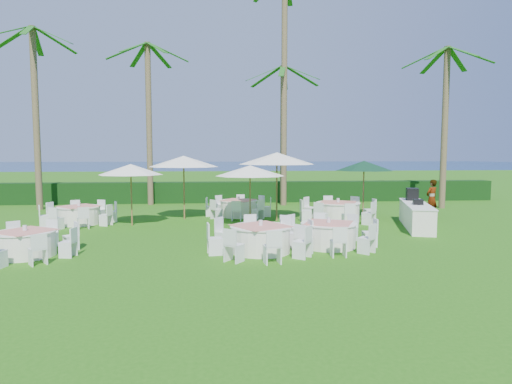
{
  "coord_description": "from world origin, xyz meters",
  "views": [
    {
      "loc": [
        0.18,
        -13.17,
        2.8
      ],
      "look_at": [
        1.78,
        3.87,
        1.3
      ],
      "focal_mm": 30.0,
      "sensor_mm": 36.0,
      "label": 1
    }
  ],
  "objects_px": {
    "banquet_table_d": "(79,215)",
    "banquet_table_a": "(25,243)",
    "banquet_table_f": "(338,211)",
    "buffet_table": "(416,214)",
    "umbrella_a": "(131,170)",
    "umbrella_d": "(277,158)",
    "umbrella_green": "(364,166)",
    "umbrella_c": "(184,161)",
    "umbrella_b": "(250,171)",
    "staff_person": "(432,198)",
    "banquet_table_e": "(239,208)",
    "banquet_table_c": "(328,234)",
    "banquet_table_b": "(261,238)"
  },
  "relations": [
    {
      "from": "banquet_table_f",
      "to": "umbrella_a",
      "type": "relative_size",
      "value": 1.28
    },
    {
      "from": "banquet_table_f",
      "to": "buffet_table",
      "type": "xyz_separation_m",
      "value": [
        2.57,
        -1.75,
        0.08
      ]
    },
    {
      "from": "umbrella_green",
      "to": "banquet_table_c",
      "type": "bearing_deg",
      "value": -118.21
    },
    {
      "from": "banquet_table_e",
      "to": "umbrella_d",
      "type": "bearing_deg",
      "value": -42.37
    },
    {
      "from": "banquet_table_b",
      "to": "banquet_table_f",
      "type": "bearing_deg",
      "value": 54.59
    },
    {
      "from": "banquet_table_f",
      "to": "staff_person",
      "type": "height_order",
      "value": "staff_person"
    },
    {
      "from": "umbrella_b",
      "to": "staff_person",
      "type": "bearing_deg",
      "value": 12.74
    },
    {
      "from": "banquet_table_c",
      "to": "umbrella_a",
      "type": "relative_size",
      "value": 1.18
    },
    {
      "from": "banquet_table_b",
      "to": "umbrella_c",
      "type": "relative_size",
      "value": 1.04
    },
    {
      "from": "umbrella_d",
      "to": "umbrella_green",
      "type": "xyz_separation_m",
      "value": [
        3.98,
        0.56,
        -0.33
      ]
    },
    {
      "from": "banquet_table_e",
      "to": "staff_person",
      "type": "bearing_deg",
      "value": -6.07
    },
    {
      "from": "banquet_table_f",
      "to": "umbrella_c",
      "type": "xyz_separation_m",
      "value": [
        -6.48,
        1.15,
        2.08
      ]
    },
    {
      "from": "umbrella_b",
      "to": "umbrella_green",
      "type": "relative_size",
      "value": 1.04
    },
    {
      "from": "banquet_table_f",
      "to": "umbrella_green",
      "type": "bearing_deg",
      "value": 34.16
    },
    {
      "from": "banquet_table_a",
      "to": "umbrella_b",
      "type": "bearing_deg",
      "value": 33.25
    },
    {
      "from": "banquet_table_f",
      "to": "buffet_table",
      "type": "bearing_deg",
      "value": -34.22
    },
    {
      "from": "banquet_table_e",
      "to": "umbrella_d",
      "type": "distance_m",
      "value": 3.07
    },
    {
      "from": "umbrella_d",
      "to": "staff_person",
      "type": "distance_m",
      "value": 7.37
    },
    {
      "from": "banquet_table_d",
      "to": "umbrella_c",
      "type": "distance_m",
      "value": 4.73
    },
    {
      "from": "banquet_table_c",
      "to": "umbrella_b",
      "type": "distance_m",
      "value": 4.76
    },
    {
      "from": "banquet_table_b",
      "to": "banquet_table_e",
      "type": "distance_m",
      "value": 7.23
    },
    {
      "from": "buffet_table",
      "to": "staff_person",
      "type": "xyz_separation_m",
      "value": [
        2.02,
        2.65,
        0.34
      ]
    },
    {
      "from": "banquet_table_b",
      "to": "buffet_table",
      "type": "bearing_deg",
      "value": 29.67
    },
    {
      "from": "umbrella_b",
      "to": "banquet_table_f",
      "type": "bearing_deg",
      "value": 14.65
    },
    {
      "from": "banquet_table_f",
      "to": "umbrella_b",
      "type": "xyz_separation_m",
      "value": [
        -3.79,
        -0.99,
        1.75
      ]
    },
    {
      "from": "banquet_table_c",
      "to": "umbrella_green",
      "type": "distance_m",
      "value": 6.92
    },
    {
      "from": "banquet_table_f",
      "to": "buffet_table",
      "type": "height_order",
      "value": "buffet_table"
    },
    {
      "from": "banquet_table_d",
      "to": "umbrella_a",
      "type": "height_order",
      "value": "umbrella_a"
    },
    {
      "from": "banquet_table_a",
      "to": "staff_person",
      "type": "distance_m",
      "value": 16.18
    },
    {
      "from": "banquet_table_b",
      "to": "umbrella_green",
      "type": "bearing_deg",
      "value": 50.39
    },
    {
      "from": "umbrella_a",
      "to": "buffet_table",
      "type": "distance_m",
      "value": 11.21
    },
    {
      "from": "umbrella_d",
      "to": "staff_person",
      "type": "xyz_separation_m",
      "value": [
        7.13,
        0.49,
        -1.8
      ]
    },
    {
      "from": "banquet_table_c",
      "to": "banquet_table_f",
      "type": "bearing_deg",
      "value": 70.72
    },
    {
      "from": "staff_person",
      "to": "umbrella_a",
      "type": "bearing_deg",
      "value": -18.67
    },
    {
      "from": "banquet_table_e",
      "to": "umbrella_b",
      "type": "relative_size",
      "value": 1.11
    },
    {
      "from": "banquet_table_e",
      "to": "buffet_table",
      "type": "relative_size",
      "value": 0.73
    },
    {
      "from": "umbrella_b",
      "to": "umbrella_c",
      "type": "relative_size",
      "value": 0.91
    },
    {
      "from": "banquet_table_b",
      "to": "staff_person",
      "type": "xyz_separation_m",
      "value": [
        8.43,
        6.3,
        0.43
      ]
    },
    {
      "from": "umbrella_b",
      "to": "umbrella_green",
      "type": "xyz_separation_m",
      "value": [
        5.22,
        1.96,
        0.13
      ]
    },
    {
      "from": "umbrella_green",
      "to": "staff_person",
      "type": "xyz_separation_m",
      "value": [
        3.16,
        -0.07,
        -1.47
      ]
    },
    {
      "from": "umbrella_b",
      "to": "umbrella_c",
      "type": "xyz_separation_m",
      "value": [
        -2.69,
        2.14,
        0.33
      ]
    },
    {
      "from": "banquet_table_d",
      "to": "staff_person",
      "type": "height_order",
      "value": "staff_person"
    },
    {
      "from": "banquet_table_c",
      "to": "umbrella_green",
      "type": "bearing_deg",
      "value": 61.79
    },
    {
      "from": "umbrella_green",
      "to": "staff_person",
      "type": "height_order",
      "value": "umbrella_green"
    },
    {
      "from": "banquet_table_a",
      "to": "umbrella_d",
      "type": "height_order",
      "value": "umbrella_d"
    },
    {
      "from": "umbrella_d",
      "to": "umbrella_c",
      "type": "bearing_deg",
      "value": 169.4
    },
    {
      "from": "banquet_table_a",
      "to": "banquet_table_b",
      "type": "bearing_deg",
      "value": -0.91
    },
    {
      "from": "banquet_table_a",
      "to": "banquet_table_f",
      "type": "relative_size",
      "value": 0.88
    },
    {
      "from": "umbrella_a",
      "to": "umbrella_d",
      "type": "xyz_separation_m",
      "value": [
        5.88,
        0.75,
        0.42
      ]
    },
    {
      "from": "banquet_table_d",
      "to": "banquet_table_a",
      "type": "bearing_deg",
      "value": -87.3
    }
  ]
}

